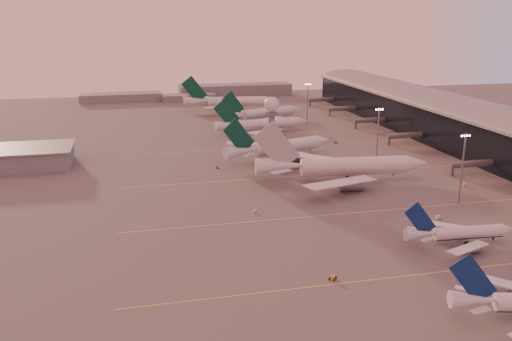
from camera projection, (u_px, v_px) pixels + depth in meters
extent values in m
plane|color=#524F4F|center=(383.00, 301.00, 123.94)|extent=(700.00, 700.00, 0.00)
cube|color=#F0EA55|center=(473.00, 268.00, 139.87)|extent=(180.00, 0.25, 0.02)
cube|color=#F0EA55|center=(392.00, 210.00, 181.97)|extent=(180.00, 0.25, 0.02)
cube|color=#F0EA55|center=(342.00, 173.00, 224.07)|extent=(180.00, 0.25, 0.02)
cube|color=#F0EA55|center=(304.00, 146.00, 270.85)|extent=(180.00, 0.25, 0.02)
cube|color=black|center=(494.00, 137.00, 248.02)|extent=(36.00, 360.00, 18.00)
cylinder|color=slate|center=(496.00, 118.00, 245.52)|extent=(10.08, 360.00, 10.08)
cube|color=slate|center=(496.00, 117.00, 245.47)|extent=(40.00, 362.00, 0.80)
cylinder|color=slate|center=(474.00, 164.00, 221.12)|extent=(22.00, 2.80, 2.80)
cube|color=slate|center=(452.00, 171.00, 219.56)|extent=(1.20, 1.20, 4.40)
cylinder|color=slate|center=(407.00, 135.00, 273.51)|extent=(22.00, 2.80, 2.80)
cube|color=slate|center=(389.00, 141.00, 271.96)|extent=(1.20, 1.20, 4.40)
cylinder|color=slate|center=(372.00, 120.00, 312.80)|extent=(22.00, 2.80, 2.80)
cube|color=slate|center=(356.00, 125.00, 311.25)|extent=(1.20, 1.20, 4.40)
cylinder|color=slate|center=(344.00, 108.00, 352.10)|extent=(22.00, 2.80, 2.80)
cube|color=slate|center=(330.00, 112.00, 350.54)|extent=(1.20, 1.20, 4.40)
cylinder|color=slate|center=(323.00, 99.00, 389.52)|extent=(22.00, 2.80, 2.80)
cube|color=slate|center=(310.00, 103.00, 387.97)|extent=(1.20, 1.20, 4.40)
cylinder|color=slate|center=(271.00, 140.00, 234.26)|extent=(2.60, 2.60, 22.00)
cylinder|color=slate|center=(272.00, 113.00, 231.08)|extent=(5.20, 5.20, 1.20)
sphere|color=silver|center=(272.00, 104.00, 230.00)|extent=(6.40, 6.40, 6.40)
cylinder|color=slate|center=(272.00, 96.00, 228.97)|extent=(0.16, 0.16, 2.00)
cylinder|color=slate|center=(462.00, 169.00, 183.98)|extent=(0.56, 0.56, 25.00)
cube|color=slate|center=(466.00, 135.00, 180.66)|extent=(3.60, 0.25, 0.25)
sphere|color=#FFEABF|center=(462.00, 136.00, 180.44)|extent=(0.56, 0.56, 0.56)
sphere|color=#FFEABF|center=(464.00, 136.00, 180.66)|extent=(0.56, 0.56, 0.56)
sphere|color=#FFEABF|center=(467.00, 136.00, 180.88)|extent=(0.56, 0.56, 0.56)
sphere|color=#FFEABF|center=(470.00, 136.00, 181.10)|extent=(0.56, 0.56, 0.56)
cylinder|color=slate|center=(378.00, 136.00, 234.35)|extent=(0.56, 0.56, 25.00)
cube|color=slate|center=(379.00, 109.00, 231.02)|extent=(3.60, 0.25, 0.25)
sphere|color=#FFEABF|center=(376.00, 110.00, 230.80)|extent=(0.56, 0.56, 0.56)
sphere|color=#FFEABF|center=(378.00, 109.00, 231.02)|extent=(0.56, 0.56, 0.56)
sphere|color=#FFEABF|center=(380.00, 109.00, 231.24)|extent=(0.56, 0.56, 0.56)
sphere|color=#FFEABF|center=(383.00, 109.00, 231.46)|extent=(0.56, 0.56, 0.56)
cylinder|color=slate|center=(307.00, 104.00, 318.11)|extent=(0.56, 0.56, 25.00)
cube|color=slate|center=(308.00, 84.00, 314.79)|extent=(3.60, 0.25, 0.25)
sphere|color=#FFEABF|center=(306.00, 84.00, 314.57)|extent=(0.56, 0.56, 0.56)
sphere|color=#FFEABF|center=(307.00, 84.00, 314.79)|extent=(0.56, 0.56, 0.56)
sphere|color=#FFEABF|center=(309.00, 84.00, 315.01)|extent=(0.56, 0.56, 0.56)
sphere|color=#FFEABF|center=(310.00, 84.00, 315.23)|extent=(0.56, 0.56, 0.56)
cube|color=slate|center=(121.00, 97.00, 409.36)|extent=(60.00, 18.00, 6.00)
cube|color=slate|center=(235.00, 90.00, 438.01)|extent=(90.00, 20.00, 9.00)
cube|color=slate|center=(189.00, 98.00, 411.09)|extent=(40.00, 15.00, 5.00)
cone|color=silver|center=(472.00, 302.00, 116.18)|extent=(10.41, 6.29, 3.95)
cube|color=silver|center=(504.00, 286.00, 125.56)|extent=(14.96, 14.23, 1.24)
cube|color=navy|center=(473.00, 281.00, 114.84)|extent=(10.57, 3.10, 11.76)
cube|color=silver|center=(480.00, 313.00, 111.84)|extent=(4.73, 2.53, 0.26)
cube|color=silver|center=(465.00, 291.00, 120.46)|extent=(4.50, 4.20, 0.26)
cylinder|color=silver|center=(469.00, 234.00, 154.43)|extent=(21.03, 4.95, 3.55)
cylinder|color=navy|center=(468.00, 236.00, 154.65)|extent=(20.55, 3.93, 2.55)
cone|color=silver|center=(508.00, 231.00, 156.36)|extent=(4.26, 3.81, 3.55)
cone|color=silver|center=(420.00, 236.00, 152.01)|extent=(8.96, 4.13, 3.55)
cube|color=silver|center=(468.00, 250.00, 145.53)|extent=(15.18, 9.35, 1.12)
cylinder|color=slate|center=(472.00, 251.00, 148.33)|extent=(4.18, 2.57, 2.31)
cube|color=slate|center=(472.00, 248.00, 148.05)|extent=(0.30, 0.25, 1.42)
cube|color=silver|center=(437.00, 226.00, 162.08)|extent=(14.64, 10.93, 1.12)
cylinder|color=slate|center=(448.00, 233.00, 160.97)|extent=(4.18, 2.57, 2.31)
cube|color=slate|center=(448.00, 230.00, 160.69)|extent=(0.30, 0.25, 1.42)
cube|color=navy|center=(420.00, 221.00, 150.73)|extent=(9.74, 0.98, 10.57)
cube|color=silver|center=(427.00, 241.00, 148.16)|extent=(4.31, 2.92, 0.23)
cube|color=silver|center=(414.00, 230.00, 155.81)|extent=(4.25, 3.32, 0.23)
cylinder|color=black|center=(493.00, 240.00, 156.33)|extent=(0.47, 0.47, 0.93)
cylinder|color=black|center=(458.00, 239.00, 156.77)|extent=(1.06, 0.54, 1.03)
cylinder|color=black|center=(466.00, 245.00, 152.88)|extent=(1.06, 0.54, 1.03)
cylinder|color=silver|center=(354.00, 169.00, 213.03)|extent=(43.05, 11.34, 6.65)
cylinder|color=silver|center=(354.00, 173.00, 213.45)|extent=(42.00, 9.40, 4.79)
cone|color=silver|center=(416.00, 167.00, 215.92)|extent=(8.93, 7.53, 6.65)
cone|color=silver|center=(279.00, 169.00, 209.37)|extent=(18.48, 8.60, 6.65)
cube|color=silver|center=(340.00, 186.00, 195.28)|extent=(31.02, 17.84, 1.98)
cylinder|color=slate|center=(351.00, 189.00, 200.61)|extent=(8.67, 5.21, 4.32)
cube|color=slate|center=(351.00, 185.00, 200.18)|extent=(0.35, 0.30, 2.66)
cube|color=silver|center=(318.00, 161.00, 229.07)|extent=(29.22, 23.10, 1.98)
cylinder|color=slate|center=(332.00, 169.00, 226.41)|extent=(8.67, 5.21, 4.32)
cube|color=slate|center=(332.00, 166.00, 225.98)|extent=(0.35, 0.30, 2.66)
cube|color=#A2A4A9|center=(276.00, 150.00, 207.09)|extent=(18.37, 2.42, 19.74)
cube|color=silver|center=(281.00, 175.00, 201.42)|extent=(8.80, 5.68, 0.27)
cube|color=silver|center=(274.00, 163.00, 217.14)|extent=(8.61, 7.02, 0.27)
cylinder|color=black|center=(393.00, 177.00, 216.00)|extent=(0.54, 0.54, 1.07)
cylinder|color=black|center=(344.00, 177.00, 216.01)|extent=(1.23, 0.66, 1.18)
cylinder|color=black|center=(347.00, 181.00, 211.51)|extent=(1.23, 0.66, 1.18)
cylinder|color=silver|center=(287.00, 148.00, 248.50)|extent=(35.08, 16.92, 5.67)
cylinder|color=silver|center=(287.00, 151.00, 248.85)|extent=(33.89, 15.19, 4.08)
cone|color=silver|center=(323.00, 143.00, 259.30)|extent=(8.29, 7.59, 5.67)
cone|color=silver|center=(240.00, 154.00, 235.47)|extent=(15.79, 10.20, 5.67)
cube|color=silver|center=(291.00, 160.00, 232.31)|extent=(21.69, 22.75, 1.68)
cylinder|color=slate|center=(294.00, 162.00, 238.01)|extent=(7.64, 5.72, 3.69)
cube|color=slate|center=(294.00, 159.00, 237.64)|extent=(0.36, 0.33, 2.27)
cube|color=silver|center=(254.00, 146.00, 256.32)|extent=(26.14, 9.76, 1.68)
cylinder|color=slate|center=(266.00, 152.00, 256.35)|extent=(7.64, 5.72, 3.69)
cube|color=slate|center=(266.00, 149.00, 255.97)|extent=(0.36, 0.33, 2.27)
cube|color=#083E2B|center=(239.00, 139.00, 233.21)|extent=(14.85, 5.45, 16.78)
cube|color=silver|center=(248.00, 157.00, 229.78)|extent=(6.61, 6.63, 0.24)
cube|color=silver|center=(232.00, 151.00, 240.82)|extent=(7.06, 3.34, 0.24)
cylinder|color=black|center=(310.00, 152.00, 256.35)|extent=(0.49, 0.49, 0.98)
cylinder|color=black|center=(279.00, 155.00, 249.75)|extent=(1.18, 0.82, 1.08)
cylinder|color=black|center=(285.00, 157.00, 246.26)|extent=(1.18, 0.82, 1.08)
cylinder|color=silver|center=(269.00, 125.00, 300.71)|extent=(34.06, 9.87, 5.43)
cylinder|color=silver|center=(269.00, 128.00, 301.05)|extent=(33.19, 8.28, 3.91)
cone|color=silver|center=(302.00, 123.00, 307.57)|extent=(7.18, 6.25, 5.43)
cone|color=silver|center=(228.00, 127.00, 292.36)|extent=(14.70, 7.26, 5.43)
cube|color=silver|center=(265.00, 133.00, 285.43)|extent=(23.14, 18.84, 1.61)
cylinder|color=slate|center=(269.00, 135.00, 290.46)|extent=(6.92, 4.36, 3.53)
cube|color=slate|center=(269.00, 133.00, 290.11)|extent=(0.31, 0.27, 2.17)
cube|color=silver|center=(246.00, 124.00, 310.84)|extent=(24.87, 13.79, 1.61)
cylinder|color=slate|center=(255.00, 128.00, 309.86)|extent=(6.92, 4.36, 3.53)
cube|color=slate|center=(255.00, 126.00, 309.51)|extent=(0.31, 0.27, 2.17)
cube|color=#083E2B|center=(227.00, 116.00, 290.32)|extent=(14.83, 2.32, 16.05)
cube|color=silver|center=(231.00, 129.00, 286.39)|extent=(6.77, 5.64, 0.23)
cube|color=silver|center=(224.00, 125.00, 298.08)|extent=(6.95, 4.36, 0.23)
cylinder|color=black|center=(290.00, 130.00, 306.01)|extent=(0.47, 0.47, 0.94)
cylinder|color=black|center=(263.00, 131.00, 302.55)|extent=(1.08, 0.60, 1.03)
cylinder|color=black|center=(266.00, 132.00, 298.85)|extent=(1.08, 0.60, 1.03)
cylinder|color=silver|center=(268.00, 114.00, 335.37)|extent=(33.87, 15.10, 5.44)
cylinder|color=silver|center=(268.00, 116.00, 335.71)|extent=(32.78, 13.44, 3.92)
cone|color=silver|center=(295.00, 111.00, 345.11)|extent=(7.84, 7.12, 5.44)
cone|color=silver|center=(234.00, 116.00, 323.59)|extent=(15.13, 9.35, 5.44)
cube|color=silver|center=(269.00, 120.00, 319.82)|extent=(21.34, 21.35, 1.61)
cylinder|color=slate|center=(272.00, 123.00, 325.22)|extent=(7.28, 5.30, 3.54)
cube|color=slate|center=(272.00, 120.00, 324.87)|extent=(0.34, 0.31, 2.18)
cube|color=silver|center=(246.00, 113.00, 343.40)|extent=(25.14, 10.23, 1.61)
cylinder|color=slate|center=(254.00, 117.00, 343.23)|extent=(7.28, 5.30, 3.54)
cube|color=slate|center=(254.00, 115.00, 342.87)|extent=(0.34, 0.31, 2.18)
cube|color=#083E2B|center=(233.00, 106.00, 321.45)|extent=(14.42, 4.70, 16.11)
cube|color=silver|center=(239.00, 118.00, 318.02)|extent=(6.45, 6.25, 0.23)
cube|color=silver|center=(229.00, 115.00, 328.87)|extent=(6.84, 3.44, 0.23)
cylinder|color=black|center=(286.00, 117.00, 342.51)|extent=(0.47, 0.47, 0.94)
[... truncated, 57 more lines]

